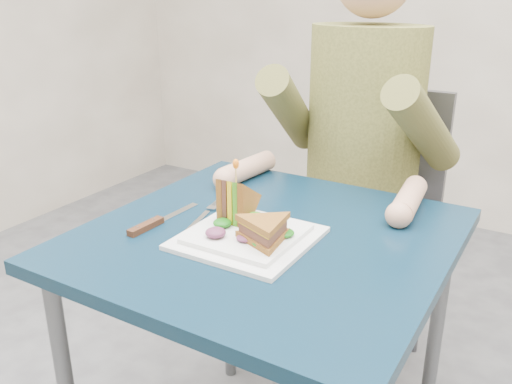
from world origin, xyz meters
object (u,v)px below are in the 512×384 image
Objects in this scene: chair at (368,211)px; knife at (152,224)px; fork at (203,216)px; diner at (364,104)px; sandwich_upright at (236,204)px; sandwich_flat at (265,231)px; plate at (248,236)px; table at (267,265)px.

chair reaches higher than knife.
knife is (-0.07, -0.10, 0.00)m from fork.
diner is 0.58m from sandwich_upright.
diner is at bearing 93.57° from sandwich_flat.
plate is at bearing -91.23° from chair.
chair is 0.83m from knife.
sandwich_upright is at bearing 29.61° from knife.
diner is (-0.00, -0.11, 0.37)m from chair.
knife reaches higher than fork.
fork is (-0.10, 0.01, -0.05)m from sandwich_upright.
sandwich_upright is at bearing 141.61° from plate.
sandwich_flat is 0.77× the size of knife.
chair reaches higher than sandwich_flat.
chair is 1.25× the size of diner.
sandwich_flat is (0.04, -0.75, 0.23)m from chair.
chair is 0.72m from sandwich_upright.
plate is at bearing -18.46° from fork.
fork is at bearing 161.54° from plate.
table is 0.81× the size of chair.
diner is 4.36× the size of sandwich_flat.
sandwich_flat is (0.04, -0.08, 0.12)m from table.
fork is at bearing -106.78° from diner.
plate is 0.23m from knife.
sandwich_upright is (-0.07, -0.56, -0.13)m from diner.
sandwich_flat reaches higher than knife.
diner is 3.36× the size of knife.
diner is at bearing 82.69° from sandwich_upright.
diner reaches higher than fork.
sandwich_upright is at bearing 147.95° from sandwich_flat.
plate is at bearing 155.56° from sandwich_flat.
sandwich_upright reaches higher than knife.
sandwich_flat is 1.13× the size of sandwich_upright.
diner reaches higher than sandwich_flat.
chair is at bearing 88.77° from plate.
diner is 4.92× the size of sandwich_upright.
fork is (-0.15, 0.05, -0.01)m from plate.
diner is (-0.00, 0.55, 0.26)m from table.
table is 3.38× the size of knife.
diner is 0.61m from fork.
chair is at bearing 72.95° from knife.
diner is 0.65m from sandwich_flat.
knife is at bearing -109.75° from diner.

